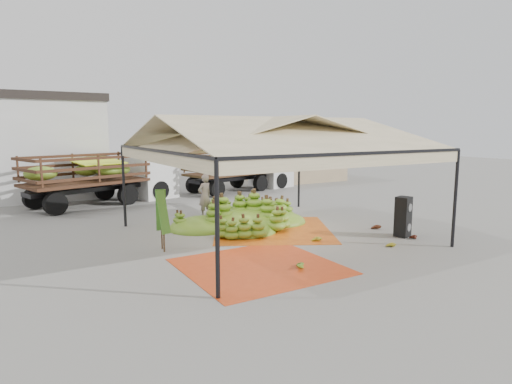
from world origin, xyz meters
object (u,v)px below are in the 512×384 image
speaker_stack (403,217)px  truck_left (109,172)px  truck_right (245,165)px  vendor (205,196)px  banana_heap (243,210)px

speaker_stack → truck_left: bearing=103.1°
speaker_stack → truck_right: truck_right is taller
speaker_stack → vendor: bearing=108.1°
vendor → truck_left: 6.24m
truck_left → truck_right: bearing=-13.4°
banana_heap → truck_left: bearing=112.4°
banana_heap → speaker_stack: speaker_stack is taller
banana_heap → speaker_stack: bearing=-47.5°
vendor → truck_left: (-2.55, 5.65, 0.64)m
speaker_stack → truck_right: (0.91, 12.58, 0.78)m
banana_heap → speaker_stack: size_ratio=4.05×
truck_left → speaker_stack: bearing=-77.5°
banana_heap → vendor: (-0.64, 2.08, 0.31)m
truck_left → banana_heap: bearing=-85.6°
speaker_stack → truck_left: (-7.04, 11.93, 0.85)m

